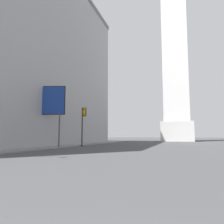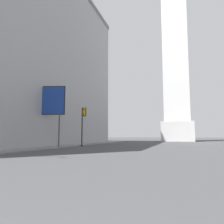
# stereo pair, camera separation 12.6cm
# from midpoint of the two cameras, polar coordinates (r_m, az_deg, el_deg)

# --- Properties ---
(sidewalk_left) EXTENTS (5.00, 79.00, 0.15)m
(sidewalk_left) POSITION_cam_midpoint_polar(r_m,az_deg,el_deg) (29.83, -18.46, -8.84)
(sidewalk_left) COLOR slate
(sidewalk_left) RESTS_ON ground_plane
(obelisk) EXTENTS (8.90, 8.90, 71.72)m
(obelisk) POSITION_cam_midpoint_polar(r_m,az_deg,el_deg) (74.04, 15.83, 20.39)
(obelisk) COLOR silver
(obelisk) RESTS_ON ground_plane
(traffic_light_mid_left) EXTENTS (0.78, 0.50, 5.97)m
(traffic_light_mid_left) POSITION_cam_midpoint_polar(r_m,az_deg,el_deg) (33.95, -7.69, -2.23)
(traffic_light_mid_left) COLOR black
(traffic_light_mid_left) RESTS_ON ground_plane
(billboard_sign) EXTENTS (4.15, 1.23, 8.30)m
(billboard_sign) POSITION_cam_midpoint_polar(r_m,az_deg,el_deg) (30.53, -16.09, 2.57)
(billboard_sign) COLOR #3F3F42
(billboard_sign) RESTS_ON ground_plane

